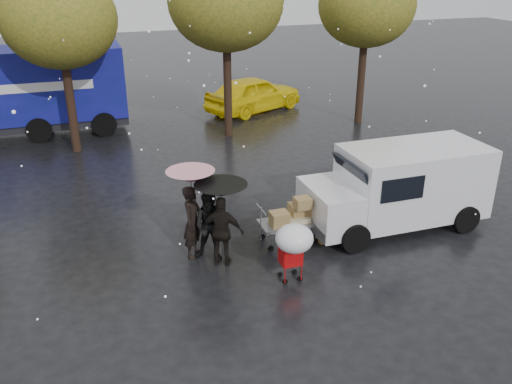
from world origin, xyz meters
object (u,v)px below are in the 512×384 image
object	(u,v)px
white_van	(400,186)
yellow_taxi	(254,94)
person_pink	(193,222)
shopping_cart	(294,241)
person_black	(222,232)
vendor_cart	(292,216)
blue_truck	(26,93)

from	to	relation	value
white_van	yellow_taxi	bearing A→B (deg)	89.55
person_pink	white_van	bearing A→B (deg)	-56.02
shopping_cart	yellow_taxi	xyz separation A→B (m)	(3.91, 14.31, -0.22)
person_black	person_pink	bearing A→B (deg)	-20.85
shopping_cart	white_van	bearing A→B (deg)	24.86
person_pink	white_van	size ratio (longest dim) A/B	0.38
yellow_taxi	person_black	bearing A→B (deg)	134.15
person_black	yellow_taxi	size ratio (longest dim) A/B	0.35
vendor_cart	yellow_taxi	bearing A→B (deg)	75.64
vendor_cart	blue_truck	size ratio (longest dim) A/B	0.18
blue_truck	yellow_taxi	size ratio (longest dim) A/B	1.68
person_pink	person_black	size ratio (longest dim) A/B	1.06
person_black	blue_truck	size ratio (longest dim) A/B	0.21
person_pink	white_van	world-z (taller)	white_van
person_pink	blue_truck	distance (m)	12.56
person_pink	vendor_cart	world-z (taller)	person_pink
person_pink	shopping_cart	world-z (taller)	person_pink
person_pink	shopping_cart	bearing A→B (deg)	-100.91
person_pink	shopping_cart	size ratio (longest dim) A/B	1.26
shopping_cart	blue_truck	bearing A→B (deg)	113.38
blue_truck	vendor_cart	bearing A→B (deg)	-60.91
person_black	blue_truck	world-z (taller)	blue_truck
person_pink	yellow_taxi	world-z (taller)	person_pink
person_black	vendor_cart	world-z (taller)	person_black
vendor_cart	white_van	world-z (taller)	white_van
person_pink	blue_truck	world-z (taller)	blue_truck
white_van	vendor_cart	bearing A→B (deg)	179.43
vendor_cart	person_black	bearing A→B (deg)	-165.72
vendor_cart	yellow_taxi	distance (m)	12.91
person_black	white_van	bearing A→B (deg)	-146.55
person_pink	blue_truck	xyz separation A→B (m)	(-4.13, 11.84, 0.84)
person_black	shopping_cart	bearing A→B (deg)	162.73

